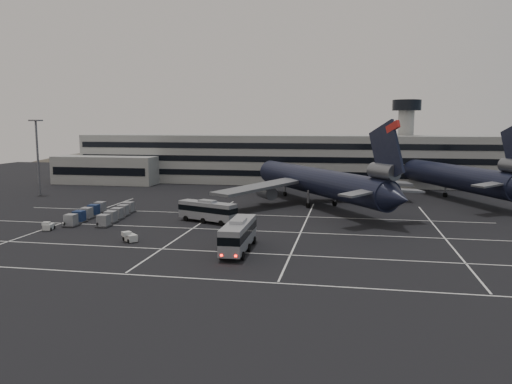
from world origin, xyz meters
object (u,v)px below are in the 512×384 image
at_px(tug_a, 49,226).
at_px(bus_far, 207,210).
at_px(uld_cluster, 102,214).
at_px(trijet_main, 318,181).
at_px(bus_near, 238,234).

bearing_deg(tug_a, bus_far, 12.09).
distance_m(bus_far, tug_a, 26.32).
distance_m(tug_a, uld_cluster, 11.18).
relative_size(trijet_main, tug_a, 20.67).
height_order(bus_far, tug_a, bus_far).
height_order(trijet_main, bus_near, trijet_main).
bearing_deg(bus_far, bus_near, -129.99).
xyz_separation_m(bus_far, uld_cluster, (-19.87, -0.58, -1.16)).
relative_size(trijet_main, bus_near, 4.02).
xyz_separation_m(bus_near, uld_cluster, (-29.62, 18.01, -1.41)).
height_order(tug_a, uld_cluster, uld_cluster).
bearing_deg(bus_near, tug_a, 166.18).
relative_size(trijet_main, uld_cluster, 3.00).
relative_size(bus_near, bus_far, 1.11).
distance_m(bus_near, tug_a, 34.49).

